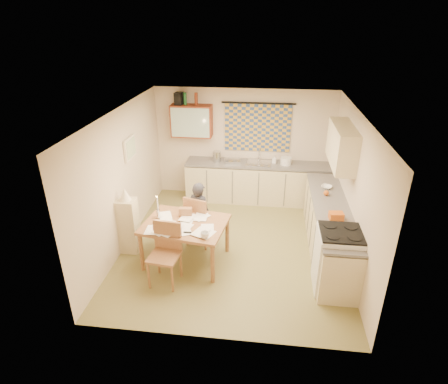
# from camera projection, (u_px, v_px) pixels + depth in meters

# --- Properties ---
(floor) EXTENTS (4.00, 4.50, 0.02)m
(floor) POSITION_uv_depth(u_px,v_px,m) (233.00, 246.00, 7.02)
(floor) COLOR olive
(floor) RESTS_ON ground
(ceiling) EXTENTS (4.00, 4.50, 0.02)m
(ceiling) POSITION_uv_depth(u_px,v_px,m) (235.00, 112.00, 5.94)
(ceiling) COLOR white
(ceiling) RESTS_ON floor
(wall_back) EXTENTS (4.00, 0.02, 2.50)m
(wall_back) POSITION_uv_depth(u_px,v_px,m) (244.00, 144.00, 8.51)
(wall_back) COLOR beige
(wall_back) RESTS_ON floor
(wall_front) EXTENTS (4.00, 0.02, 2.50)m
(wall_front) POSITION_uv_depth(u_px,v_px,m) (216.00, 262.00, 4.45)
(wall_front) COLOR beige
(wall_front) RESTS_ON floor
(wall_left) EXTENTS (0.02, 4.50, 2.50)m
(wall_left) POSITION_uv_depth(u_px,v_px,m) (123.00, 179.00, 6.70)
(wall_left) COLOR beige
(wall_left) RESTS_ON floor
(wall_right) EXTENTS (0.02, 4.50, 2.50)m
(wall_right) POSITION_uv_depth(u_px,v_px,m) (353.00, 191.00, 6.26)
(wall_right) COLOR beige
(wall_right) RESTS_ON floor
(window_blind) EXTENTS (1.45, 0.03, 1.05)m
(window_blind) POSITION_uv_depth(u_px,v_px,m) (258.00, 128.00, 8.27)
(window_blind) COLOR navy
(window_blind) RESTS_ON wall_back
(curtain_rod) EXTENTS (1.60, 0.04, 0.04)m
(curtain_rod) POSITION_uv_depth(u_px,v_px,m) (259.00, 103.00, 8.01)
(curtain_rod) COLOR black
(curtain_rod) RESTS_ON wall_back
(wall_cabinet) EXTENTS (0.90, 0.34, 0.70)m
(wall_cabinet) POSITION_uv_depth(u_px,v_px,m) (192.00, 121.00, 8.24)
(wall_cabinet) COLOR #642411
(wall_cabinet) RESTS_ON wall_back
(wall_cabinet_glass) EXTENTS (0.84, 0.02, 0.64)m
(wall_cabinet_glass) POSITION_uv_depth(u_px,v_px,m) (190.00, 123.00, 8.09)
(wall_cabinet_glass) COLOR #99B2A5
(wall_cabinet_glass) RESTS_ON wall_back
(upper_cabinet_right) EXTENTS (0.34, 1.30, 0.70)m
(upper_cabinet_right) POSITION_uv_depth(u_px,v_px,m) (342.00, 146.00, 6.52)
(upper_cabinet_right) COLOR #C8B687
(upper_cabinet_right) RESTS_ON wall_right
(framed_print) EXTENTS (0.04, 0.50, 0.40)m
(framed_print) POSITION_uv_depth(u_px,v_px,m) (130.00, 148.00, 6.86)
(framed_print) COLOR beige
(framed_print) RESTS_ON wall_left
(print_canvas) EXTENTS (0.01, 0.42, 0.32)m
(print_canvas) POSITION_uv_depth(u_px,v_px,m) (131.00, 148.00, 6.86)
(print_canvas) COLOR silver
(print_canvas) RESTS_ON wall_left
(counter_back) EXTENTS (3.30, 0.62, 0.92)m
(counter_back) POSITION_uv_depth(u_px,v_px,m) (259.00, 183.00, 8.53)
(counter_back) COLOR #C8B687
(counter_back) RESTS_ON floor
(counter_right) EXTENTS (0.62, 2.95, 0.92)m
(counter_right) POSITION_uv_depth(u_px,v_px,m) (328.00, 229.00, 6.67)
(counter_right) COLOR #C8B687
(counter_right) RESTS_ON floor
(stove) EXTENTS (0.66, 0.66, 1.02)m
(stove) POSITION_uv_depth(u_px,v_px,m) (338.00, 260.00, 5.73)
(stove) COLOR white
(stove) RESTS_ON floor
(sink) EXTENTS (0.60, 0.51, 0.10)m
(sink) POSITION_uv_depth(u_px,v_px,m) (259.00, 165.00, 8.35)
(sink) COLOR silver
(sink) RESTS_ON counter_back
(tap) EXTENTS (0.04, 0.04, 0.28)m
(tap) POSITION_uv_depth(u_px,v_px,m) (259.00, 155.00, 8.43)
(tap) COLOR silver
(tap) RESTS_ON counter_back
(dish_rack) EXTENTS (0.39, 0.34, 0.06)m
(dish_rack) POSITION_uv_depth(u_px,v_px,m) (232.00, 161.00, 8.38)
(dish_rack) COLOR silver
(dish_rack) RESTS_ON counter_back
(kettle) EXTENTS (0.19, 0.19, 0.24)m
(kettle) POSITION_uv_depth(u_px,v_px,m) (217.00, 156.00, 8.38)
(kettle) COLOR silver
(kettle) RESTS_ON counter_back
(mixing_bowl) EXTENTS (0.31, 0.31, 0.16)m
(mixing_bowl) POSITION_uv_depth(u_px,v_px,m) (286.00, 161.00, 8.23)
(mixing_bowl) COLOR white
(mixing_bowl) RESTS_ON counter_back
(soap_bottle) EXTENTS (0.12, 0.12, 0.18)m
(soap_bottle) POSITION_uv_depth(u_px,v_px,m) (274.00, 159.00, 8.30)
(soap_bottle) COLOR white
(soap_bottle) RESTS_ON counter_back
(bowl) EXTENTS (0.34, 0.34, 0.05)m
(bowl) POSITION_uv_depth(u_px,v_px,m) (327.00, 187.00, 7.12)
(bowl) COLOR white
(bowl) RESTS_ON counter_right
(orange_bag) EXTENTS (0.23, 0.18, 0.12)m
(orange_bag) POSITION_uv_depth(u_px,v_px,m) (336.00, 216.00, 6.02)
(orange_bag) COLOR #C05715
(orange_bag) RESTS_ON counter_right
(fruit_orange) EXTENTS (0.10, 0.10, 0.10)m
(fruit_orange) POSITION_uv_depth(u_px,v_px,m) (326.00, 193.00, 6.82)
(fruit_orange) COLOR #C05715
(fruit_orange) RESTS_ON counter_right
(speaker) EXTENTS (0.19, 0.22, 0.26)m
(speaker) POSITION_uv_depth(u_px,v_px,m) (179.00, 99.00, 8.06)
(speaker) COLOR black
(speaker) RESTS_ON wall_cabinet
(bottle_green) EXTENTS (0.08, 0.08, 0.26)m
(bottle_green) POSITION_uv_depth(u_px,v_px,m) (185.00, 99.00, 8.05)
(bottle_green) COLOR #195926
(bottle_green) RESTS_ON wall_cabinet
(bottle_brown) EXTENTS (0.09, 0.09, 0.26)m
(bottle_brown) POSITION_uv_depth(u_px,v_px,m) (196.00, 99.00, 8.02)
(bottle_brown) COLOR #642411
(bottle_brown) RESTS_ON wall_cabinet
(dining_table) EXTENTS (1.49, 1.21, 0.75)m
(dining_table) POSITION_uv_depth(u_px,v_px,m) (186.00, 242.00, 6.44)
(dining_table) COLOR brown
(dining_table) RESTS_ON floor
(chair_far) EXTENTS (0.57, 0.57, 1.00)m
(chair_far) POSITION_uv_depth(u_px,v_px,m) (201.00, 228.00, 6.97)
(chair_far) COLOR brown
(chair_far) RESTS_ON floor
(chair_near) EXTENTS (0.51, 0.51, 1.01)m
(chair_near) POSITION_uv_depth(u_px,v_px,m) (165.00, 265.00, 5.94)
(chair_near) COLOR brown
(chair_near) RESTS_ON floor
(person) EXTENTS (0.66, 0.61, 1.25)m
(person) POSITION_uv_depth(u_px,v_px,m) (199.00, 214.00, 6.82)
(person) COLOR black
(person) RESTS_ON floor
(shelf_stand) EXTENTS (0.32, 0.30, 1.03)m
(shelf_stand) POSITION_uv_depth(u_px,v_px,m) (129.00, 226.00, 6.66)
(shelf_stand) COLOR #C8B687
(shelf_stand) RESTS_ON floor
(lampshade) EXTENTS (0.20, 0.20, 0.22)m
(lampshade) POSITION_uv_depth(u_px,v_px,m) (125.00, 194.00, 6.39)
(lampshade) COLOR beige
(lampshade) RESTS_ON shelf_stand
(letter_rack) EXTENTS (0.23, 0.12, 0.16)m
(letter_rack) POSITION_uv_depth(u_px,v_px,m) (186.00, 212.00, 6.46)
(letter_rack) COLOR brown
(letter_rack) RESTS_ON dining_table
(mug) EXTENTS (0.21, 0.21, 0.11)m
(mug) POSITION_uv_depth(u_px,v_px,m) (205.00, 235.00, 5.83)
(mug) COLOR white
(mug) RESTS_ON dining_table
(magazine) EXTENTS (0.36, 0.39, 0.03)m
(magazine) POSITION_uv_depth(u_px,v_px,m) (153.00, 227.00, 6.15)
(magazine) COLOR maroon
(magazine) RESTS_ON dining_table
(book) EXTENTS (0.25, 0.29, 0.02)m
(book) POSITION_uv_depth(u_px,v_px,m) (160.00, 222.00, 6.30)
(book) COLOR #C05715
(book) RESTS_ON dining_table
(orange_box) EXTENTS (0.14, 0.13, 0.04)m
(orange_box) POSITION_uv_depth(u_px,v_px,m) (160.00, 228.00, 6.10)
(orange_box) COLOR #C05715
(orange_box) RESTS_ON dining_table
(eyeglasses) EXTENTS (0.13, 0.05, 0.02)m
(eyeglasses) POSITION_uv_depth(u_px,v_px,m) (188.00, 233.00, 5.98)
(eyeglasses) COLOR black
(eyeglasses) RESTS_ON dining_table
(candle_holder) EXTENTS (0.08, 0.08, 0.18)m
(candle_holder) POSITION_uv_depth(u_px,v_px,m) (158.00, 214.00, 6.37)
(candle_holder) COLOR silver
(candle_holder) RESTS_ON dining_table
(candle) EXTENTS (0.03, 0.03, 0.22)m
(candle) POSITION_uv_depth(u_px,v_px,m) (157.00, 203.00, 6.31)
(candle) COLOR white
(candle) RESTS_ON dining_table
(candle_flame) EXTENTS (0.02, 0.02, 0.02)m
(candle_flame) POSITION_uv_depth(u_px,v_px,m) (156.00, 197.00, 6.25)
(candle_flame) COLOR #FFCC66
(candle_flame) RESTS_ON dining_table
(papers) EXTENTS (1.16, 0.92, 0.03)m
(papers) POSITION_uv_depth(u_px,v_px,m) (179.00, 225.00, 6.18)
(papers) COLOR white
(papers) RESTS_ON dining_table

